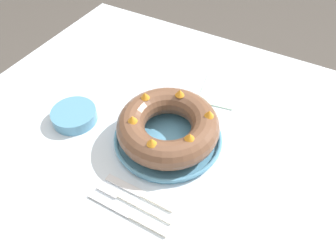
% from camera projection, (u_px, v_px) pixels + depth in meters
% --- Properties ---
extents(ground_plane, '(8.00, 8.00, 0.00)m').
position_uv_depth(ground_plane, '(163.00, 247.00, 1.48)').
color(ground_plane, '#4C4742').
extents(dining_table, '(1.19, 1.29, 0.74)m').
position_uv_depth(dining_table, '(160.00, 160.00, 1.00)').
color(dining_table, silver).
rests_on(dining_table, ground_plane).
extents(serving_dish, '(0.31, 0.31, 0.02)m').
position_uv_depth(serving_dish, '(168.00, 138.00, 0.93)').
color(serving_dish, '#518EB2').
rests_on(serving_dish, dining_table).
extents(bundt_cake, '(0.28, 0.28, 0.09)m').
position_uv_depth(bundt_cake, '(168.00, 126.00, 0.90)').
color(bundt_cake, brown).
rests_on(bundt_cake, serving_dish).
extents(fork, '(0.02, 0.21, 0.01)m').
position_uv_depth(fork, '(129.00, 200.00, 0.81)').
color(fork, white).
rests_on(fork, dining_table).
extents(serving_knife, '(0.02, 0.22, 0.01)m').
position_uv_depth(serving_knife, '(132.00, 216.00, 0.78)').
color(serving_knife, white).
rests_on(serving_knife, dining_table).
extents(cake_knife, '(0.02, 0.20, 0.01)m').
position_uv_depth(cake_knife, '(144.00, 195.00, 0.82)').
color(cake_knife, white).
rests_on(cake_knife, dining_table).
extents(side_bowl, '(0.13, 0.13, 0.04)m').
position_uv_depth(side_bowl, '(74.00, 116.00, 0.99)').
color(side_bowl, '#518EB2').
rests_on(side_bowl, dining_table).
extents(napkin, '(0.18, 0.14, 0.00)m').
position_uv_depth(napkin, '(220.00, 90.00, 1.09)').
color(napkin, '#B2D1B7').
rests_on(napkin, dining_table).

